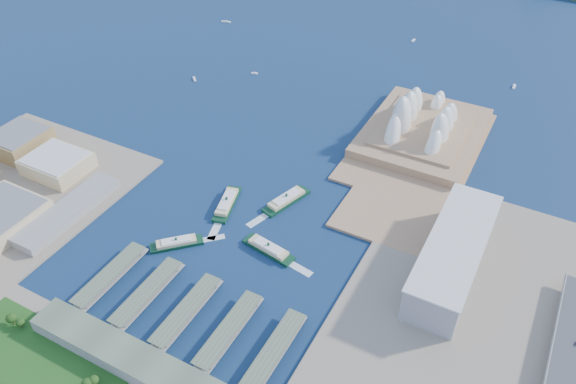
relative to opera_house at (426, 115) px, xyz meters
The scene contains 17 objects.
ground 300.75m from the opera_house, 110.56° to the right, with size 3000.00×3000.00×0.00m, color #0F274A.
peninsula 36.56m from the opera_house, 82.87° to the right, with size 135.00×220.00×3.00m, color #A27B58.
opera_house is the anchor object (origin of this frame).
toaster_building 219.62m from the opera_house, 65.77° to the right, with size 45.00×155.00×35.00m, color gray.
ferry_wharves 367.50m from the opera_house, 104.38° to the right, with size 184.00×90.00×9.30m, color #53614A, non-canonical shape.
terminal_building 425.27m from the opera_house, 102.24° to the right, with size 200.00×28.00×12.00m, color gray.
park 498.56m from the opera_house, 109.34° to the right, with size 150.00×110.00×16.00m, color #194714, non-canonical shape.
ferry_a 260.96m from the opera_house, 122.46° to the right, with size 14.54×57.12×10.80m, color #0D341E, non-canonical shape.
ferry_b 206.44m from the opera_house, 115.24° to the right, with size 14.69×57.73×10.92m, color #0D341E, non-canonical shape.
ferry_c 328.53m from the opera_house, 117.20° to the right, with size 12.79×50.25×9.50m, color #0D341E, non-canonical shape.
ferry_d 266.64m from the opera_house, 104.90° to the right, with size 13.81×54.24×10.26m, color #0D341E, non-canonical shape.
boat_a 332.40m from the opera_house, behind, with size 3.23×12.93×2.49m, color white, non-canonical shape.
boat_b 270.16m from the opera_house, behind, with size 3.26×9.30×2.51m, color white, non-canonical shape.
boat_c 199.23m from the opera_house, 67.92° to the left, with size 3.74×12.83×2.89m, color white, non-canonical shape.
boat_d 445.44m from the opera_house, 155.43° to the left, with size 3.51×16.04×2.71m, color white, non-canonical shape.
boat_e 282.91m from the opera_house, 110.45° to the left, with size 3.31×10.40×2.55m, color white, non-canonical shape.
car_c 315.34m from the opera_house, 50.81° to the right, with size 1.83×4.51×1.31m, color slate.
Camera 1 is at (231.32, -299.81, 379.45)m, focal length 35.00 mm.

